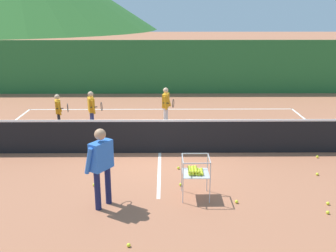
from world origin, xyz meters
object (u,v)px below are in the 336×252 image
at_px(student_2, 166,103).
at_px(tennis_ball_6, 94,185).
at_px(tennis_ball_0, 237,202).
at_px(tennis_net, 160,136).
at_px(tennis_ball_1, 328,212).
at_px(tennis_ball_5, 181,184).
at_px(instructor, 101,161).
at_px(tennis_ball_7, 178,168).
at_px(tennis_ball_3, 129,245).
at_px(tennis_ball_10, 317,174).
at_px(tennis_ball_8, 328,203).
at_px(ball_cart, 195,171).
at_px(student_1, 92,107).
at_px(tennis_ball_9, 317,157).
at_px(student_0, 59,109).

relative_size(student_2, tennis_ball_6, 19.72).
bearing_deg(tennis_ball_0, tennis_net, 118.77).
xyz_separation_m(tennis_ball_1, tennis_ball_6, (-4.85, 1.31, 0.00)).
height_order(tennis_net, tennis_ball_6, tennis_net).
bearing_deg(tennis_ball_6, tennis_ball_1, -15.12).
distance_m(tennis_ball_0, tennis_ball_5, 1.41).
distance_m(instructor, tennis_ball_7, 2.68).
bearing_deg(tennis_ball_1, instructor, 175.20).
xyz_separation_m(instructor, tennis_ball_3, (0.64, -1.46, -0.97)).
xyz_separation_m(instructor, student_2, (1.32, 5.74, -0.19)).
bearing_deg(tennis_ball_5, instructor, -150.31).
distance_m(student_2, tennis_ball_10, 5.67).
height_order(tennis_ball_3, tennis_ball_8, same).
height_order(student_2, tennis_ball_0, student_2).
height_order(student_2, tennis_ball_5, student_2).
xyz_separation_m(tennis_ball_7, tennis_ball_10, (3.38, -0.42, 0.00)).
height_order(tennis_ball_5, tennis_ball_6, same).
xyz_separation_m(ball_cart, tennis_ball_10, (3.08, 1.10, -0.56)).
bearing_deg(tennis_net, ball_cart, -73.85).
distance_m(tennis_ball_1, tennis_ball_3, 4.00).
xyz_separation_m(tennis_net, instructor, (-1.13, -3.07, 0.50)).
height_order(tennis_net, tennis_ball_1, tennis_net).
bearing_deg(student_1, tennis_ball_7, -50.21).
xyz_separation_m(student_1, tennis_ball_0, (3.89, -5.10, -0.77)).
relative_size(tennis_net, tennis_ball_1, 157.67).
bearing_deg(tennis_ball_8, tennis_ball_9, 73.60).
height_order(tennis_ball_5, tennis_ball_10, same).
bearing_deg(student_1, tennis_ball_8, -41.97).
height_order(student_1, tennis_ball_3, student_1).
relative_size(ball_cart, tennis_ball_6, 13.22).
xyz_separation_m(tennis_ball_0, tennis_ball_5, (-1.14, 0.84, 0.00)).
bearing_deg(student_1, student_0, 178.80).
relative_size(instructor, tennis_ball_7, 24.53).
xyz_separation_m(ball_cart, tennis_ball_6, (-2.26, 0.55, -0.56)).
bearing_deg(tennis_ball_1, tennis_net, 134.30).
height_order(tennis_net, ball_cart, tennis_net).
distance_m(tennis_ball_1, tennis_ball_8, 0.40).
relative_size(tennis_ball_6, tennis_ball_9, 1.00).
height_order(tennis_ball_8, tennis_ball_9, same).
bearing_deg(instructor, tennis_ball_8, -0.05).
bearing_deg(student_0, tennis_ball_3, -66.76).
relative_size(tennis_ball_7, tennis_ball_9, 1.00).
bearing_deg(instructor, tennis_ball_10, 16.57).
height_order(tennis_ball_8, tennis_ball_10, same).
bearing_deg(tennis_ball_8, tennis_ball_0, 177.20).
bearing_deg(tennis_ball_6, student_0, 113.57).
bearing_deg(instructor, tennis_ball_6, 110.77).
bearing_deg(tennis_ball_9, ball_cart, -147.36).
bearing_deg(student_1, student_2, 12.77).
bearing_deg(tennis_ball_1, tennis_ball_7, 141.62).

